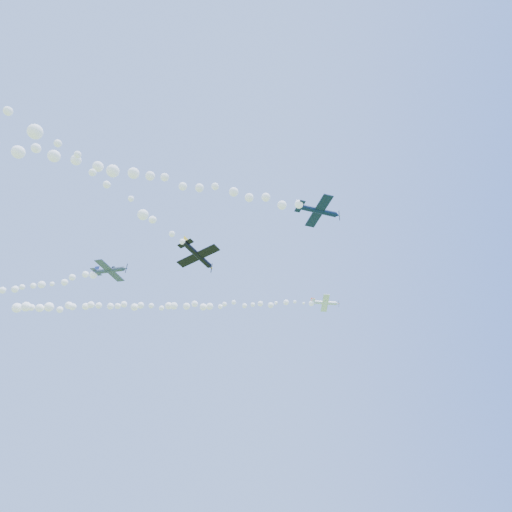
{
  "coord_description": "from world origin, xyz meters",
  "views": [
    {
      "loc": [
        3.27,
        -61.88,
        2.0
      ],
      "look_at": [
        5.08,
        -5.1,
        46.77
      ],
      "focal_mm": 30.0,
      "sensor_mm": 36.0,
      "label": 1
    }
  ],
  "objects_px": {
    "plane_navy": "(318,211)",
    "plane_grey": "(110,270)",
    "plane_white": "(325,303)",
    "plane_black": "(198,255)"
  },
  "relations": [
    {
      "from": "plane_navy",
      "to": "plane_grey",
      "type": "xyz_separation_m",
      "value": [
        -34.97,
        14.41,
        -1.63
      ]
    },
    {
      "from": "plane_navy",
      "to": "plane_grey",
      "type": "height_order",
      "value": "plane_navy"
    },
    {
      "from": "plane_white",
      "to": "plane_black",
      "type": "height_order",
      "value": "plane_white"
    },
    {
      "from": "plane_navy",
      "to": "plane_black",
      "type": "height_order",
      "value": "plane_navy"
    },
    {
      "from": "plane_grey",
      "to": "plane_black",
      "type": "height_order",
      "value": "plane_grey"
    },
    {
      "from": "plane_navy",
      "to": "plane_grey",
      "type": "bearing_deg",
      "value": 143.33
    },
    {
      "from": "plane_grey",
      "to": "plane_white",
      "type": "bearing_deg",
      "value": 39.78
    },
    {
      "from": "plane_white",
      "to": "plane_grey",
      "type": "height_order",
      "value": "plane_white"
    },
    {
      "from": "plane_white",
      "to": "plane_grey",
      "type": "bearing_deg",
      "value": -155.64
    },
    {
      "from": "plane_navy",
      "to": "plane_black",
      "type": "relative_size",
      "value": 1.26
    }
  ]
}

